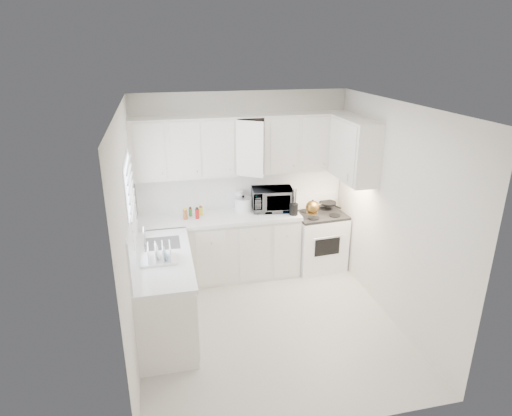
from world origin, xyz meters
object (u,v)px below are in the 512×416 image
object	(u,v)px
microwave	(272,197)
dish_rack	(158,252)
tea_kettle	(312,206)
rice_cooker	(243,203)
stove	(319,233)
utensil_crock	(294,202)

from	to	relation	value
microwave	dish_rack	size ratio (longest dim) A/B	1.46
tea_kettle	rice_cooker	size ratio (longest dim) A/B	0.99
tea_kettle	microwave	world-z (taller)	microwave
stove	utensil_crock	distance (m)	0.77
dish_rack	tea_kettle	bearing A→B (deg)	24.84
tea_kettle	microwave	bearing A→B (deg)	173.32
microwave	dish_rack	bearing A→B (deg)	-135.66
rice_cooker	dish_rack	bearing A→B (deg)	-142.72
tea_kettle	dish_rack	bearing A→B (deg)	-136.14
tea_kettle	microwave	distance (m)	0.58
tea_kettle	microwave	size ratio (longest dim) A/B	0.41
stove	rice_cooker	xyz separation A→B (m)	(-1.12, 0.12, 0.52)
stove	rice_cooker	distance (m)	1.24
stove	dish_rack	bearing A→B (deg)	-157.39
tea_kettle	dish_rack	xyz separation A→B (m)	(-2.14, -1.02, 0.01)
rice_cooker	utensil_crock	xyz separation A→B (m)	(0.66, -0.29, 0.08)
microwave	stove	bearing A→B (deg)	-0.38
utensil_crock	dish_rack	size ratio (longest dim) A/B	0.99
stove	microwave	distance (m)	0.92
tea_kettle	utensil_crock	xyz separation A→B (m)	(-0.28, -0.01, 0.10)
rice_cooker	dish_rack	world-z (taller)	rice_cooker
utensil_crock	rice_cooker	bearing A→B (deg)	156.56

